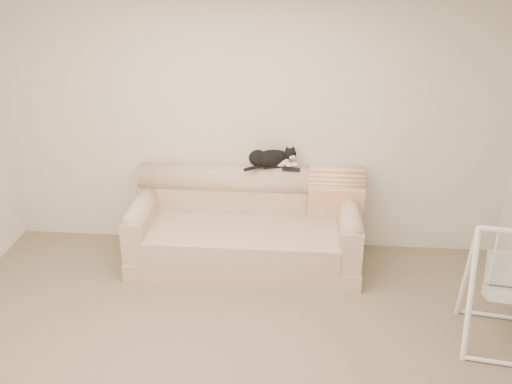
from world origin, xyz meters
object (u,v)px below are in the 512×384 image
Objects in this scene: remote_a at (273,166)px; baby_swing at (508,287)px; tuxedo_cat at (271,158)px; sofa at (246,228)px; remote_b at (291,169)px.

baby_swing is at bearing -34.91° from remote_a.
baby_swing is (1.91, -1.31, -0.50)m from tuxedo_cat.
tuxedo_cat reaches higher than sofa.
remote_a is at bearing 145.09° from baby_swing.
tuxedo_cat is 2.37m from baby_swing.
baby_swing is at bearing -26.67° from sofa.
sofa is 12.71× the size of remote_b.
tuxedo_cat reaches higher than remote_b.
remote_b is (0.43, 0.20, 0.56)m from sofa.
baby_swing is at bearing -34.43° from tuxedo_cat.
remote_a is 0.09m from tuxedo_cat.
remote_b is 0.22m from tuxedo_cat.
sofa is 2.18× the size of baby_swing.
remote_b is at bearing -15.77° from remote_a.
tuxedo_cat reaches higher than baby_swing.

